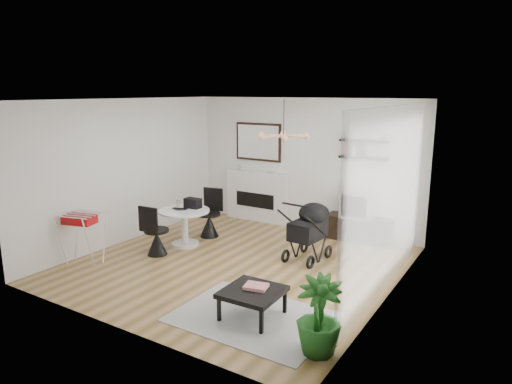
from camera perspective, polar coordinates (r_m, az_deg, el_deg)
The scene contains 25 objects.
floor at distance 7.73m, azimuth -2.44°, elevation -8.98°, with size 5.00×5.00×0.00m, color brown.
ceiling at distance 7.19m, azimuth -2.64°, elevation 11.45°, with size 5.00×5.00×0.00m, color white.
wall_back at distance 9.48m, azimuth 6.02°, elevation 3.46°, with size 5.00×5.00×0.00m, color white.
wall_left at distance 8.97m, azimuth -15.86°, elevation 2.54°, with size 5.00×5.00×0.00m, color white.
wall_right at distance 6.31m, azimuth 16.56°, elevation -1.60°, with size 5.00×5.00×0.00m, color white.
sheer_curtain at distance 6.53m, azimuth 16.19°, elevation -1.12°, with size 0.04×3.60×2.60m, color white.
fireplace at distance 10.06m, azimuth 0.10°, elevation 0.20°, with size 1.50×0.17×2.16m.
shelf_lower at distance 8.84m, azimuth 13.27°, elevation 4.18°, with size 0.90×0.25×0.04m, color black.
shelf_upper at distance 8.80m, azimuth 13.37°, elevation 6.24°, with size 0.90×0.25×0.04m, color black.
pendant_lamp at distance 7.12m, azimuth 3.47°, elevation 6.99°, with size 0.90×0.90×0.10m, color tan, non-canonical shape.
tv_console at distance 9.05m, azimuth 12.63°, elevation -4.49°, with size 1.24×0.43×0.46m, color black.
crt_tv at distance 8.92m, azimuth 12.63°, elevation -1.51°, with size 0.58×0.50×0.50m.
dining_table at distance 8.58m, azimuth -8.92°, elevation -3.73°, with size 0.94×0.94×0.69m.
laptop at distance 8.52m, azimuth -9.66°, elevation -2.17°, with size 0.30×0.19×0.02m, color black.
black_bag at distance 8.62m, azimuth -7.91°, elevation -1.38°, with size 0.31×0.18×0.18m, color black.
newspaper at distance 8.32m, azimuth -8.46°, elevation -2.53°, with size 0.32×0.26×0.01m, color silver.
drinking_glass at distance 8.80m, azimuth -9.73°, elevation -1.41°, with size 0.07×0.07×0.11m, color white.
chair_far at distance 9.10m, azimuth -5.81°, elevation -3.71°, with size 0.47×0.49×0.95m.
chair_near at distance 8.23m, azimuth -12.38°, elevation -5.79°, with size 0.43×0.45×0.91m.
drying_rack at distance 8.12m, azimuth -20.81°, elevation -5.31°, with size 0.70×0.67×0.88m.
stroller at distance 7.87m, azimuth 6.70°, elevation -5.09°, with size 0.61×0.92×1.08m.
rug at distance 6.04m, azimuth -0.39°, elevation -15.39°, with size 1.96×1.41×0.01m, color #A5A5A5.
coffee_table at distance 5.90m, azimuth -0.44°, elevation -12.49°, with size 0.73×0.73×0.37m.
magazines at distance 5.93m, azimuth -0.01°, elevation -11.73°, with size 0.29×0.23×0.04m, color #DF3744.
potted_plant at distance 5.18m, azimuth 7.84°, elevation -15.11°, with size 0.50×0.50×0.89m, color #1B5518.
Camera 1 is at (4.06, -5.93, 2.84)m, focal length 32.00 mm.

